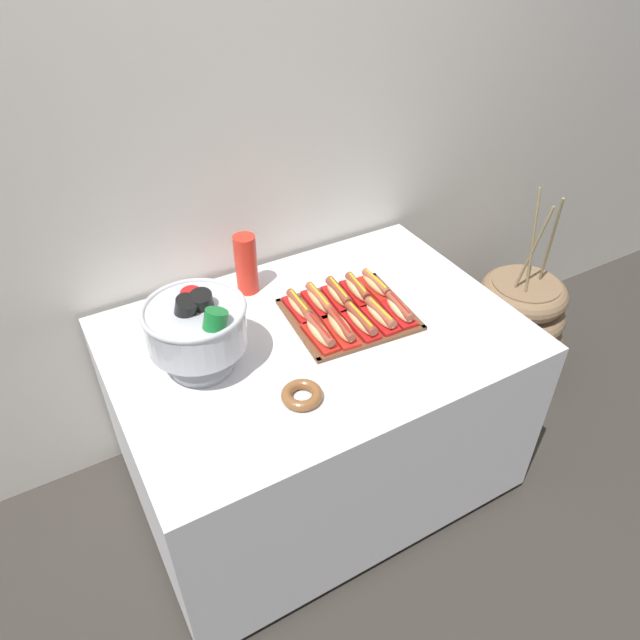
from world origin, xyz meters
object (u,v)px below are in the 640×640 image
(punch_bowl, at_px, (197,325))
(serving_tray, at_px, (349,315))
(hot_dog_6, at_px, (319,301))
(hot_dog_8, at_px, (357,290))
(hot_dog_3, at_px, (380,316))
(hot_dog_5, at_px, (300,306))
(hot_dog_2, at_px, (361,321))
(hot_dog_9, at_px, (376,285))
(hot_dog_4, at_px, (399,310))
(hot_dog_0, at_px, (320,333))
(donut, at_px, (302,395))
(hot_dog_1, at_px, (340,327))
(hot_dog_7, at_px, (339,295))
(buffet_table, at_px, (317,407))
(floor_vase, at_px, (515,325))
(cup_stack, at_px, (246,264))

(punch_bowl, bearing_deg, serving_tray, -0.72)
(hot_dog_6, bearing_deg, hot_dog_8, -4.64)
(hot_dog_3, bearing_deg, hot_dog_5, 139.10)
(hot_dog_2, xyz_separation_m, hot_dog_9, (0.16, 0.15, -0.00))
(hot_dog_5, xyz_separation_m, hot_dog_9, (0.30, -0.02, 0.00))
(hot_dog_4, relative_size, hot_dog_9, 0.99)
(hot_dog_0, distance_m, hot_dog_3, 0.23)
(hot_dog_0, height_order, hot_dog_5, hot_dog_0)
(hot_dog_6, relative_size, punch_bowl, 0.60)
(hot_dog_4, distance_m, hot_dog_8, 0.18)
(hot_dog_2, relative_size, donut, 1.48)
(hot_dog_1, relative_size, hot_dog_6, 1.02)
(hot_dog_2, xyz_separation_m, hot_dog_7, (0.01, 0.16, 0.00))
(buffet_table, distance_m, donut, 0.48)
(serving_tray, bearing_deg, floor_vase, 5.66)
(serving_tray, relative_size, hot_dog_5, 2.49)
(hot_dog_6, xyz_separation_m, punch_bowl, (-0.46, -0.08, 0.13))
(hot_dog_9, bearing_deg, serving_tray, -155.83)
(buffet_table, distance_m, hot_dog_8, 0.46)
(hot_dog_3, bearing_deg, hot_dog_4, -4.64)
(hot_dog_9, height_order, cup_stack, cup_stack)
(cup_stack, height_order, donut, cup_stack)
(hot_dog_9, bearing_deg, hot_dog_2, -136.92)
(buffet_table, xyz_separation_m, hot_dog_3, (0.21, -0.06, 0.39))
(buffet_table, xyz_separation_m, hot_dog_0, (-0.01, -0.04, 0.39))
(serving_tray, distance_m, hot_dog_8, 0.12)
(donut, bearing_deg, hot_dog_7, 46.35)
(donut, bearing_deg, hot_dog_8, 40.12)
(buffet_table, bearing_deg, hot_dog_8, 24.40)
(hot_dog_5, relative_size, hot_dog_9, 1.03)
(hot_dog_0, relative_size, hot_dog_7, 1.00)
(buffet_table, relative_size, hot_dog_8, 7.50)
(hot_dog_4, bearing_deg, hot_dog_9, 85.36)
(cup_stack, distance_m, donut, 0.60)
(punch_bowl, bearing_deg, floor_vase, 3.48)
(donut, bearing_deg, hot_dog_0, 49.11)
(hot_dog_1, bearing_deg, hot_dog_9, 31.61)
(hot_dog_0, height_order, punch_bowl, punch_bowl)
(buffet_table, xyz_separation_m, floor_vase, (1.16, 0.13, -0.16))
(hot_dog_1, height_order, hot_dog_4, same)
(hot_dog_4, height_order, cup_stack, cup_stack)
(serving_tray, bearing_deg, hot_dog_2, -94.64)
(hot_dog_3, height_order, hot_dog_4, hot_dog_4)
(hot_dog_0, relative_size, hot_dog_8, 0.97)
(serving_tray, height_order, cup_stack, cup_stack)
(hot_dog_2, bearing_deg, serving_tray, 85.36)
(serving_tray, bearing_deg, hot_dog_1, -136.92)
(hot_dog_8, bearing_deg, donut, -139.88)
(hot_dog_2, bearing_deg, hot_dog_4, -4.64)
(hot_dog_2, height_order, cup_stack, cup_stack)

